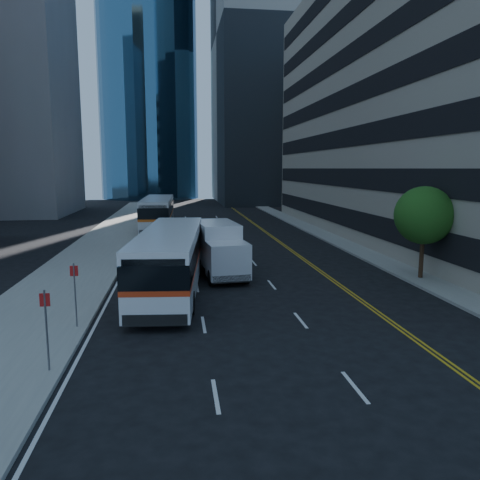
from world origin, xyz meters
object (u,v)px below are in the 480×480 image
Objects in this scene: bus_front at (171,259)px; box_truck at (220,248)px; bus_rear at (158,212)px; street_tree at (424,215)px.

bus_front reaches higher than box_truck.
bus_front is at bearing -133.70° from box_truck.
bus_rear is at bearing 98.73° from bus_front.
bus_front is at bearing -176.53° from street_tree.
box_truck is at bearing 57.31° from bus_front.
bus_front is at bearing -84.87° from bus_rear.
street_tree reaches higher than bus_front.
bus_rear is 1.95× the size of box_truck.
street_tree is at bearing -55.80° from bus_rear.
bus_rear is (-1.62, 24.82, 0.05)m from bus_front.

